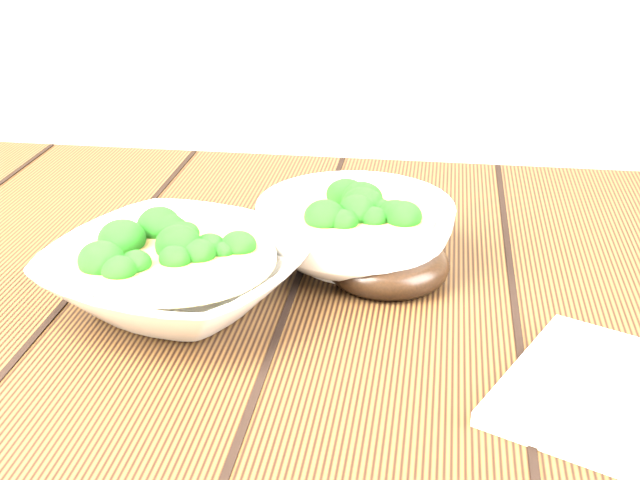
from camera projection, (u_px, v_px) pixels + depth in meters
table at (313, 411)px, 0.85m from camera, size 1.20×0.80×0.75m
soup_bowl_front at (177, 273)px, 0.79m from camera, size 0.28×0.28×0.06m
soup_bowl_back at (355, 230)px, 0.86m from camera, size 0.25×0.25×0.07m
trivet at (387, 264)px, 0.84m from camera, size 0.15×0.15×0.03m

